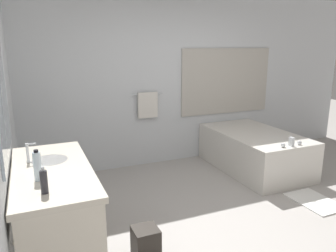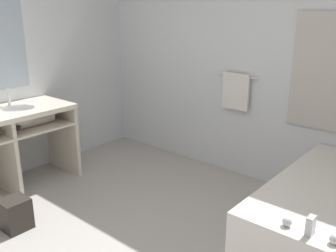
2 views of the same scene
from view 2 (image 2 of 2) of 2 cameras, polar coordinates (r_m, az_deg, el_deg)
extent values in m
cube|color=silver|center=(4.07, 14.84, 9.80)|extent=(7.40, 0.06, 2.70)
cylinder|color=silver|center=(4.18, 10.48, 7.50)|extent=(0.50, 0.02, 0.02)
cube|color=silver|center=(4.20, 10.28, 5.20)|extent=(0.32, 0.04, 0.40)
cube|color=beige|center=(4.15, -24.14, -1.06)|extent=(0.61, 1.40, 0.02)
cylinder|color=white|center=(4.20, -21.72, 1.65)|extent=(0.32, 0.32, 0.14)
cube|color=beige|center=(4.23, -23.74, -4.09)|extent=(0.59, 0.04, 0.82)
cube|color=beige|center=(4.55, -15.73, -1.71)|extent=(0.59, 0.04, 0.82)
cylinder|color=silver|center=(4.25, -19.56, 0.94)|extent=(0.13, 0.40, 0.13)
cylinder|color=silver|center=(4.34, -22.96, 3.04)|extent=(0.04, 0.04, 0.02)
cylinder|color=silver|center=(4.32, -23.10, 4.20)|extent=(0.02, 0.02, 0.16)
cube|color=silver|center=(4.27, -22.96, 5.04)|extent=(0.07, 0.01, 0.01)
cube|color=silver|center=(2.41, 20.89, -14.01)|extent=(0.04, 0.07, 0.12)
sphere|color=silver|center=(2.46, 17.69, -13.73)|extent=(0.06, 0.06, 0.06)
sphere|color=silver|center=(2.40, 24.05, -15.49)|extent=(0.06, 0.06, 0.06)
cube|color=#2D2823|center=(3.61, -22.26, -12.29)|extent=(0.23, 0.23, 0.28)
camera|label=1|loc=(3.92, -68.06, 7.09)|focal=35.00mm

